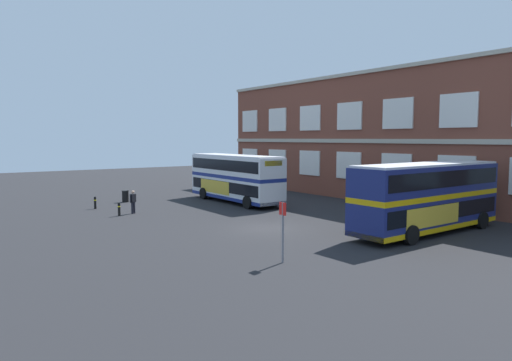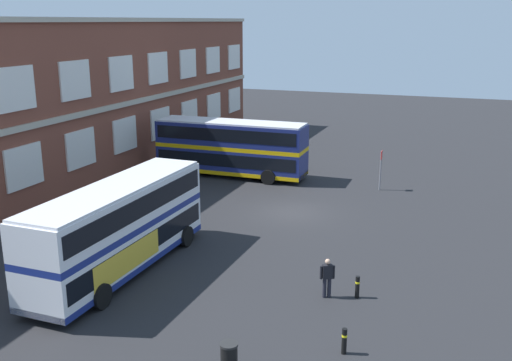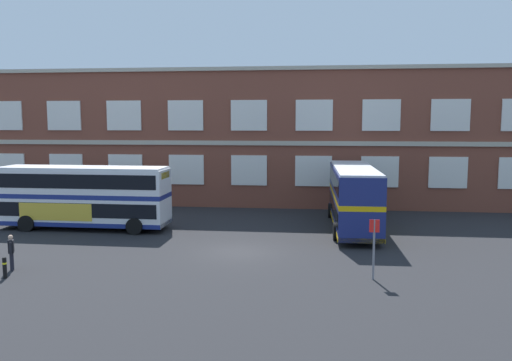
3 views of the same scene
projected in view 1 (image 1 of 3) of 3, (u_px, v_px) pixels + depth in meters
The scene contains 9 objects.
ground_plane at pixel (292, 225), 29.37m from camera, with size 120.00×120.00×0.00m, color #232326.
brick_terminal_building at pixel (455, 138), 37.03m from camera, with size 51.49×8.19×11.27m.
double_decker_near at pixel (235, 177), 39.56m from camera, with size 11.03×2.96×4.07m.
double_decker_middle at pixel (427, 196), 26.60m from camera, with size 3.00×11.04×4.07m.
waiting_passenger at pixel (133, 201), 33.61m from camera, with size 0.40×0.61×1.70m.
bus_stand_flag at pixel (283, 226), 20.27m from camera, with size 0.44×0.10×2.70m.
station_litter_bin at pixel (125, 196), 39.74m from camera, with size 0.60×0.60×1.03m.
safety_bollard_west at pixel (119, 209), 32.64m from camera, with size 0.19×0.19×0.95m.
safety_bollard_east at pixel (95, 203), 35.92m from camera, with size 0.19×0.19×0.95m.
Camera 1 is at (22.23, -16.73, 5.51)m, focal length 32.32 mm.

